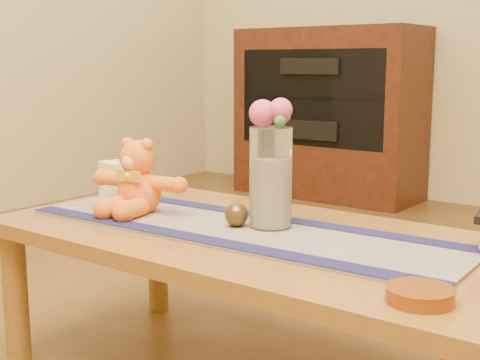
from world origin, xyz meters
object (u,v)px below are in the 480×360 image
Objects in this scene: glass_vase at (271,178)px; amber_dish at (420,295)px; teddy_bear at (139,177)px; bronze_ball at (236,215)px; pillar_candle at (120,180)px.

glass_vase reaches higher than amber_dish.
glass_vase is (0.40, 0.08, 0.03)m from teddy_bear.
teddy_bear reaches higher than amber_dish.
bronze_ball is (0.33, 0.03, -0.07)m from teddy_bear.
bronze_ball reaches higher than amber_dish.
bronze_ball is at bearing -7.15° from pillar_candle.
bronze_ball is at bearing -3.72° from teddy_bear.
amber_dish is at bearing -20.57° from teddy_bear.
bronze_ball is at bearing 159.47° from amber_dish.
glass_vase reaches higher than teddy_bear.
teddy_bear is 2.51× the size of pillar_candle.
amber_dish is (0.59, -0.22, -0.03)m from bronze_ball.
glass_vase is at bearing 152.29° from amber_dish.
pillar_candle is at bearing 178.73° from glass_vase.
teddy_bear is at bearing -168.81° from glass_vase.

